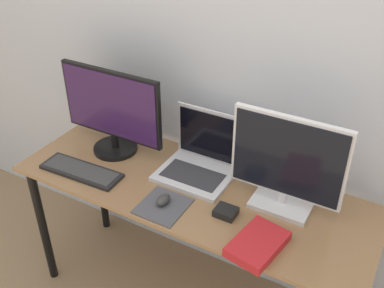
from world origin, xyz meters
The scene contains 10 objects.
wall_back centered at (0.00, 0.63, 1.25)m, with size 7.00×0.05×2.50m.
desk centered at (0.00, 0.28, 0.64)m, with size 1.58×0.56×0.74m.
monitor_left centered at (-0.46, 0.36, 0.95)m, with size 0.53×0.21×0.41m.
monitor_right centered at (0.38, 0.36, 0.94)m, with size 0.46×0.17×0.41m.
laptop centered at (-0.02, 0.41, 0.81)m, with size 0.32×0.27×0.27m.
keyboard centered at (-0.48, 0.13, 0.75)m, with size 0.39×0.14×0.02m.
mousepad centered at (-0.03, 0.11, 0.74)m, with size 0.19×0.20×0.00m.
mouse centered at (-0.04, 0.12, 0.76)m, with size 0.05×0.08×0.04m.
book centered at (0.39, 0.09, 0.76)m, with size 0.19×0.25×0.04m.
power_brick centered at (0.21, 0.19, 0.75)m, with size 0.09×0.07×0.03m.
Camera 1 is at (0.76, -1.06, 1.94)m, focal length 42.00 mm.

